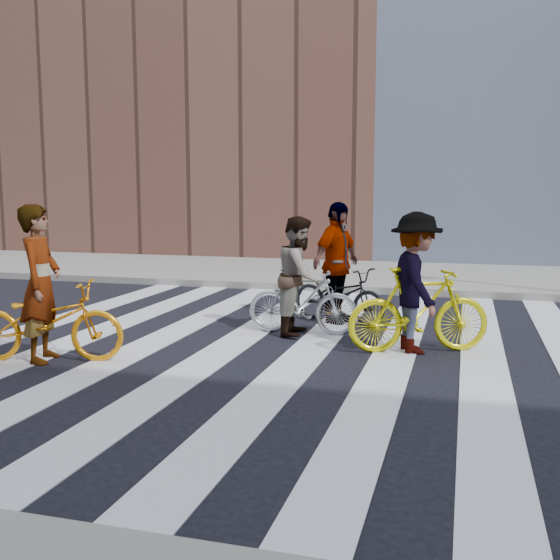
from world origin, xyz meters
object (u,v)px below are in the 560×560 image
at_px(bike_silver_mid, 303,301).
at_px(rider_mid, 300,276).
at_px(rider_left, 41,284).
at_px(rider_rear, 336,263).
at_px(rider_right, 416,283).
at_px(bike_dark_rear, 339,295).
at_px(bike_yellow_left, 46,321).
at_px(bike_yellow_right, 419,310).

distance_m(bike_silver_mid, rider_mid, 0.38).
relative_size(rider_left, rider_rear, 1.00).
bearing_deg(rider_right, bike_silver_mid, 47.66).
height_order(bike_dark_rear, rider_left, rider_left).
xyz_separation_m(rider_mid, rider_right, (1.71, -0.65, 0.05)).
bearing_deg(rider_mid, bike_dark_rear, -24.72).
bearing_deg(rider_rear, bike_yellow_left, 161.64).
bearing_deg(bike_silver_mid, rider_right, -112.86).
xyz_separation_m(bike_silver_mid, rider_right, (1.66, -0.65, 0.42)).
xyz_separation_m(bike_yellow_right, rider_rear, (-1.40, 1.60, 0.40)).
relative_size(bike_silver_mid, bike_dark_rear, 0.95).
distance_m(bike_dark_rear, rider_rear, 0.51).
bearing_deg(rider_left, bike_silver_mid, -64.74).
relative_size(bike_yellow_right, rider_right, 1.02).
bearing_deg(rider_right, bike_yellow_right, -111.08).
distance_m(rider_left, rider_rear, 4.49).
height_order(rider_right, rider_rear, rider_rear).
height_order(bike_silver_mid, bike_yellow_right, bike_yellow_right).
distance_m(bike_yellow_right, bike_dark_rear, 2.10).
height_order(bike_dark_rear, rider_right, rider_right).
xyz_separation_m(bike_silver_mid, bike_yellow_right, (1.71, -0.65, 0.07)).
bearing_deg(rider_rear, bike_silver_mid, -174.24).
xyz_separation_m(bike_yellow_left, bike_silver_mid, (2.68, 2.36, -0.01)).
relative_size(bike_yellow_right, bike_dark_rear, 1.08).
relative_size(bike_silver_mid, rider_right, 0.89).
relative_size(bike_yellow_left, bike_dark_rear, 1.11).
relative_size(bike_silver_mid, rider_left, 0.85).
bearing_deg(bike_yellow_left, rider_rear, -57.62).
bearing_deg(rider_left, bike_yellow_left, -105.64).
xyz_separation_m(bike_silver_mid, rider_left, (-2.73, -2.36, 0.48)).
xyz_separation_m(bike_yellow_left, rider_left, (-0.05, 0.00, 0.47)).
xyz_separation_m(rider_mid, rider_rear, (0.36, 0.96, 0.10)).
bearing_deg(rider_rear, rider_left, 161.17).
relative_size(bike_yellow_right, rider_mid, 1.08).
xyz_separation_m(bike_yellow_left, rider_rear, (2.98, 3.32, 0.46)).
height_order(bike_silver_mid, rider_right, rider_right).
bearing_deg(bike_yellow_right, bike_dark_rear, 19.12).
xyz_separation_m(bike_dark_rear, rider_mid, (-0.41, -0.96, 0.41)).
distance_m(bike_yellow_left, bike_dark_rear, 4.49).
relative_size(bike_dark_rear, rider_left, 0.89).
bearing_deg(rider_right, rider_rear, 19.12).
distance_m(bike_silver_mid, bike_dark_rear, 1.02).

